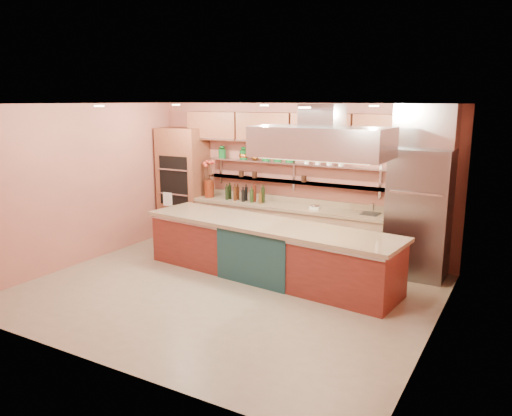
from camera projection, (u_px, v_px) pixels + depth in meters
The scene contains 21 objects.
floor at pixel (226, 292), 7.61m from camera, with size 6.00×5.00×0.02m, color gray.
ceiling at pixel (224, 104), 7.02m from camera, with size 6.00×5.00×0.02m, color black.
wall_back at pixel (297, 178), 9.44m from camera, with size 6.00×0.04×2.80m, color #B06453.
wall_front at pixel (94, 243), 5.19m from camera, with size 6.00×0.04×2.80m, color #B06453.
wall_left at pixel (82, 185), 8.76m from camera, with size 0.04×5.00×2.80m, color #B06453.
wall_right at pixel (439, 226), 5.87m from camera, with size 0.04×5.00×2.80m, color #B06453.
oven_stack at pixel (184, 183), 10.40m from camera, with size 0.95×0.64×2.30m, color brown.
refrigerator at pixel (419, 214), 8.08m from camera, with size 0.95×0.72×2.10m, color slate.
back_counter at pixel (287, 229), 9.41m from camera, with size 3.84×0.64×0.93m, color tan.
wall_shelf_lower at pixel (292, 182), 9.37m from camera, with size 3.60×0.26×0.03m, color #B8BBC0.
wall_shelf_upper at pixel (292, 163), 9.29m from camera, with size 3.60×0.26×0.03m, color #B8BBC0.
upper_cabinets at pixel (294, 128), 9.09m from camera, with size 4.60×0.36×0.55m, color brown.
range_hood at pixel (322, 142), 7.32m from camera, with size 2.00×1.00×0.45m, color #B8BBC0.
ceiling_downlights at pixel (231, 106), 7.19m from camera, with size 4.00×2.80×0.02m, color #FFE5A5.
island at pixel (267, 250), 8.14m from camera, with size 4.35×0.95×0.91m, color maroon.
flower_vase at pixel (209, 189), 10.06m from camera, with size 0.19×0.19×0.35m, color #5C1F0D.
oil_bottle_cluster at pixel (245, 194), 9.67m from camera, with size 0.87×0.25×0.28m, color black.
kitchen_scale at pixel (315, 206), 8.98m from camera, with size 0.17×0.13×0.10m, color silver.
bar_faucet at pixel (373, 209), 8.55m from camera, with size 0.03×0.03×0.20m, color white.
copper_kettle at pixel (255, 156), 9.65m from camera, with size 0.18×0.18×0.14m, color #C5742D.
green_canister at pixel (278, 157), 9.41m from camera, with size 0.15×0.15×0.17m, color #104A1D.
Camera 1 is at (3.93, -6.02, 2.85)m, focal length 35.00 mm.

